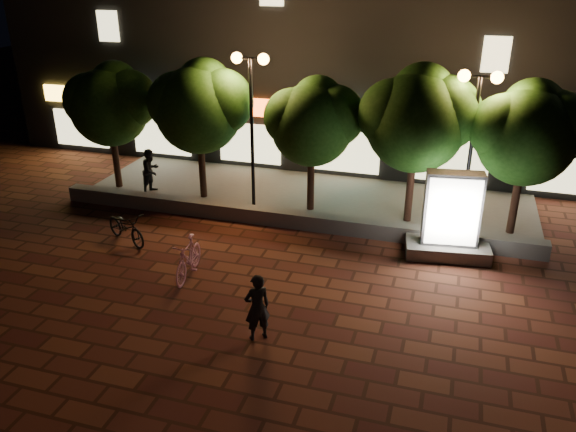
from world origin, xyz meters
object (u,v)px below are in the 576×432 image
at_px(tree_mid, 314,119).
at_px(tree_far_right, 529,130).
at_px(street_lamp_right, 476,111).
at_px(rider, 257,307).
at_px(pedestrian, 151,171).
at_px(street_lamp_left, 251,92).
at_px(tree_right, 419,116).
at_px(ad_kiosk, 450,223).
at_px(scooter_parked, 126,227).
at_px(scooter_pink, 188,258).
at_px(tree_left, 200,104).
at_px(tree_far_left, 111,102).

relative_size(tree_mid, tree_far_right, 0.95).
relative_size(street_lamp_right, rider, 3.04).
bearing_deg(tree_far_right, pedestrian, -179.21).
relative_size(street_lamp_left, pedestrian, 3.18).
height_order(tree_right, street_lamp_right, tree_right).
bearing_deg(street_lamp_right, tree_mid, 176.96).
bearing_deg(tree_right, street_lamp_left, -177.19).
bearing_deg(ad_kiosk, scooter_parked, -168.40).
bearing_deg(scooter_pink, tree_right, 39.54).
relative_size(scooter_parked, pedestrian, 1.16).
distance_m(tree_right, street_lamp_right, 1.70).
distance_m(tree_left, pedestrian, 3.29).
xyz_separation_m(tree_far_right, street_lamp_left, (-8.55, -0.26, 0.66)).
height_order(street_lamp_right, rider, street_lamp_right).
bearing_deg(rider, tree_far_right, -166.84).
height_order(tree_right, rider, tree_right).
relative_size(tree_right, scooter_pink, 2.74).
bearing_deg(tree_mid, ad_kiosk, -24.29).
bearing_deg(street_lamp_left, scooter_pink, -90.05).
bearing_deg(scooter_parked, pedestrian, 45.00).
relative_size(tree_far_left, tree_left, 0.95).
relative_size(tree_far_left, rider, 2.82).
distance_m(tree_far_left, tree_right, 10.81).
relative_size(tree_far_left, pedestrian, 2.84).
bearing_deg(scooter_pink, tree_far_right, 26.59).
relative_size(tree_left, scooter_parked, 2.59).
distance_m(street_lamp_right, rider, 8.95).
bearing_deg(pedestrian, tree_far_left, 91.85).
bearing_deg(pedestrian, street_lamp_left, -82.53).
distance_m(street_lamp_left, scooter_parked, 5.84).
distance_m(tree_far_left, tree_mid, 7.50).
bearing_deg(ad_kiosk, tree_far_right, 47.76).
relative_size(tree_far_left, scooter_parked, 2.45).
relative_size(street_lamp_right, scooter_pink, 2.70).
bearing_deg(rider, street_lamp_right, -159.55).
bearing_deg(tree_far_right, tree_mid, -180.00).
distance_m(tree_left, tree_mid, 4.00).
distance_m(scooter_pink, pedestrian, 6.58).
height_order(street_lamp_left, pedestrian, street_lamp_left).
xyz_separation_m(tree_right, scooter_parked, (-8.11, -4.02, -3.07)).
bearing_deg(scooter_parked, tree_far_left, 60.77).
bearing_deg(pedestrian, street_lamp_right, -81.72).
bearing_deg(scooter_parked, street_lamp_right, -42.03).
bearing_deg(ad_kiosk, tree_mid, 155.71).
xyz_separation_m(tree_far_left, scooter_pink, (5.44, -5.39, -2.74)).
height_order(tree_far_left, rider, tree_far_left).
bearing_deg(tree_mid, rider, -84.79).
bearing_deg(pedestrian, tree_mid, -79.61).
height_order(tree_right, scooter_parked, tree_right).
bearing_deg(tree_far_right, rider, -127.78).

